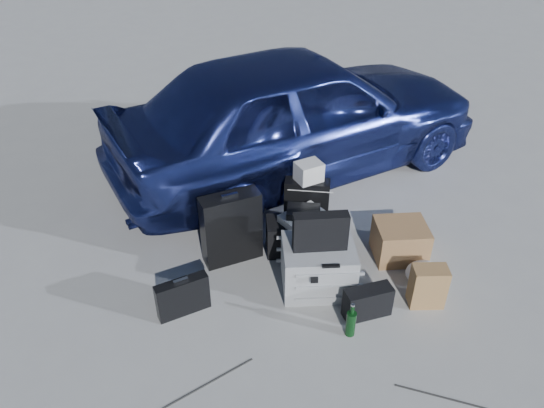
# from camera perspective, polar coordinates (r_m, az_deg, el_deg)

# --- Properties ---
(ground) EXTENTS (60.00, 60.00, 0.00)m
(ground) POSITION_cam_1_polar(r_m,az_deg,el_deg) (4.39, 5.57, -12.08)
(ground) COLOR #9F9F9B
(ground) RESTS_ON ground
(car) EXTENTS (4.47, 2.53, 1.43)m
(car) POSITION_cam_1_polar(r_m,az_deg,el_deg) (5.88, 2.81, 9.81)
(car) COLOR navy
(car) RESTS_ON ground
(pelican_case) EXTENTS (0.69, 0.61, 0.43)m
(pelican_case) POSITION_cam_1_polar(r_m,az_deg,el_deg) (4.50, 4.97, -6.74)
(pelican_case) COLOR #9FA1A4
(pelican_case) RESTS_ON ground
(laptop_bag) EXTENTS (0.46, 0.20, 0.33)m
(laptop_bag) POSITION_cam_1_polar(r_m,az_deg,el_deg) (4.25, 5.24, -2.98)
(laptop_bag) COLOR black
(laptop_bag) RESTS_ON pelican_case
(briefcase) EXTENTS (0.44, 0.17, 0.33)m
(briefcase) POSITION_cam_1_polar(r_m,az_deg,el_deg) (4.35, -9.57, -9.82)
(briefcase) COLOR black
(briefcase) RESTS_ON ground
(suitcase_left) EXTENTS (0.54, 0.25, 0.68)m
(suitcase_left) POSITION_cam_1_polar(r_m,az_deg,el_deg) (4.71, -4.40, -2.59)
(suitcase_left) COLOR black
(suitcase_left) RESTS_ON ground
(suitcase_right) EXTENTS (0.46, 0.31, 0.52)m
(suitcase_right) POSITION_cam_1_polar(r_m,az_deg,el_deg) (5.16, 3.73, 0.06)
(suitcase_right) COLOR black
(suitcase_right) RESTS_ON ground
(white_carton) EXTENTS (0.27, 0.23, 0.19)m
(white_carton) POSITION_cam_1_polar(r_m,az_deg,el_deg) (4.99, 3.98, 3.48)
(white_carton) COLOR beige
(white_carton) RESTS_ON suitcase_right
(duffel_bag) EXTENTS (0.70, 0.43, 0.33)m
(duffel_bag) POSITION_cam_1_polar(r_m,az_deg,el_deg) (4.91, 3.28, -3.40)
(duffel_bag) COLOR black
(duffel_bag) RESTS_ON ground
(flat_box_white) EXTENTS (0.48, 0.42, 0.07)m
(flat_box_white) POSITION_cam_1_polar(r_m,az_deg,el_deg) (4.78, 3.52, -1.54)
(flat_box_white) COLOR beige
(flat_box_white) RESTS_ON duffel_bag
(flat_box_black) EXTENTS (0.36, 0.31, 0.06)m
(flat_box_black) POSITION_cam_1_polar(r_m,az_deg,el_deg) (4.75, 3.41, -0.83)
(flat_box_black) COLOR black
(flat_box_black) RESTS_ON flat_box_white
(kraft_bag) EXTENTS (0.32, 0.24, 0.37)m
(kraft_bag) POSITION_cam_1_polar(r_m,az_deg,el_deg) (4.54, 16.42, -8.49)
(kraft_bag) COLOR #AD7F4B
(kraft_bag) RESTS_ON ground
(cardboard_box) EXTENTS (0.53, 0.49, 0.34)m
(cardboard_box) POSITION_cam_1_polar(r_m,az_deg,el_deg) (4.97, 13.61, -3.87)
(cardboard_box) COLOR #9C7544
(cardboard_box) RESTS_ON ground
(plastic_bag) EXTENTS (0.33, 0.28, 0.17)m
(plastic_bag) POSITION_cam_1_polar(r_m,az_deg,el_deg) (4.81, 15.95, -7.11)
(plastic_bag) COLOR silver
(plastic_bag) RESTS_ON ground
(messenger_bag) EXTENTS (0.39, 0.15, 0.27)m
(messenger_bag) POSITION_cam_1_polar(r_m,az_deg,el_deg) (4.37, 10.25, -10.35)
(messenger_bag) COLOR black
(messenger_bag) RESTS_ON ground
(green_bottle) EXTENTS (0.09, 0.09, 0.31)m
(green_bottle) POSITION_cam_1_polar(r_m,az_deg,el_deg) (4.19, 8.51, -12.23)
(green_bottle) COLOR black
(green_bottle) RESTS_ON ground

